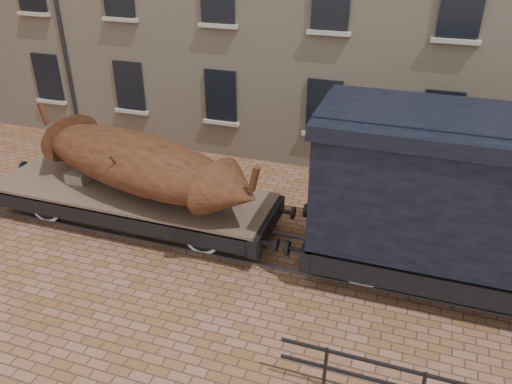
% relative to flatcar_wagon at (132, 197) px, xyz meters
% --- Properties ---
extents(ground, '(90.00, 90.00, 0.00)m').
position_rel_flatcar_wagon_xyz_m(ground, '(3.08, -0.00, -0.81)').
color(ground, brown).
extents(rail_track, '(30.00, 1.52, 0.06)m').
position_rel_flatcar_wagon_xyz_m(rail_track, '(3.08, -0.00, -0.78)').
color(rail_track, '#59595E').
rests_on(rail_track, ground).
extents(flatcar_wagon, '(8.62, 2.34, 1.30)m').
position_rel_flatcar_wagon_xyz_m(flatcar_wagon, '(0.00, 0.00, 0.00)').
color(flatcar_wagon, brown).
rests_on(flatcar_wagon, ground).
extents(iron_boat, '(7.51, 3.74, 1.77)m').
position_rel_flatcar_wagon_xyz_m(iron_boat, '(0.27, 0.00, 1.10)').
color(iron_boat, '#5C2B19').
rests_on(iron_boat, flatcar_wagon).
extents(goods_van, '(7.76, 2.83, 4.01)m').
position_rel_flatcar_wagon_xyz_m(goods_van, '(8.41, -0.00, 1.70)').
color(goods_van, black).
rests_on(goods_van, ground).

